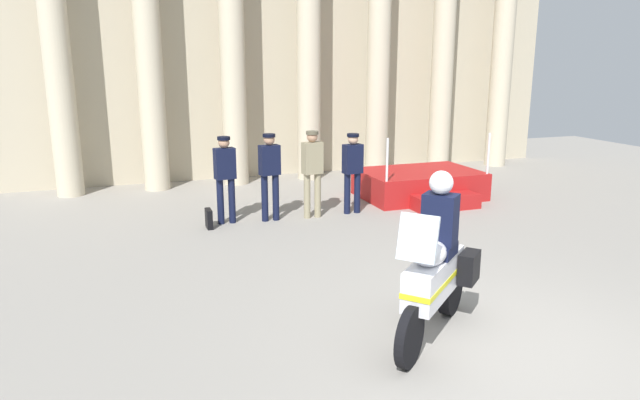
{
  "coord_description": "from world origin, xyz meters",
  "views": [
    {
      "loc": [
        -3.8,
        -4.7,
        3.06
      ],
      "look_at": [
        -1.0,
        3.15,
        1.02
      ],
      "focal_mm": 32.29,
      "sensor_mm": 36.0,
      "label": 1
    }
  ],
  "objects": [
    {
      "name": "officer_in_row_3",
      "position": [
        0.64,
        5.8,
        0.96
      ],
      "size": [
        0.41,
        0.27,
        1.63
      ],
      "rotation": [
        0.0,
        0.0,
        3.28
      ],
      "color": "black",
      "rests_on": "ground_plane"
    },
    {
      "name": "officer_in_row_0",
      "position": [
        -1.91,
        5.91,
        0.99
      ],
      "size": [
        0.41,
        0.27,
        1.67
      ],
      "rotation": [
        0.0,
        0.0,
        3.28
      ],
      "color": "black",
      "rests_on": "ground_plane"
    },
    {
      "name": "officer_in_row_2",
      "position": [
        -0.23,
        5.75,
        1.02
      ],
      "size": [
        0.41,
        0.27,
        1.72
      ],
      "rotation": [
        0.0,
        0.0,
        3.28
      ],
      "color": "gray",
      "rests_on": "ground_plane"
    },
    {
      "name": "colonnade_backdrop",
      "position": [
        0.95,
        10.01,
        4.09
      ],
      "size": [
        15.14,
        1.45,
        7.93
      ],
      "color": "#B6AB91",
      "rests_on": "ground_plane"
    },
    {
      "name": "ground_plane",
      "position": [
        0.0,
        0.0,
        0.0
      ],
      "size": [
        28.0,
        28.0,
        0.0
      ],
      "primitive_type": "plane",
      "color": "gray"
    },
    {
      "name": "motorcycle_with_rider",
      "position": [
        -0.56,
        0.54,
        0.79
      ],
      "size": [
        1.64,
        1.48,
        1.9
      ],
      "rotation": [
        0.0,
        0.0,
        3.87
      ],
      "color": "black",
      "rests_on": "ground_plane"
    },
    {
      "name": "officer_in_row_1",
      "position": [
        -1.07,
        5.81,
        1.0
      ],
      "size": [
        0.41,
        0.27,
        1.7
      ],
      "rotation": [
        0.0,
        0.0,
        3.28
      ],
      "color": "black",
      "rests_on": "ground_plane"
    },
    {
      "name": "reviewing_stand",
      "position": [
        2.63,
        6.5,
        0.3
      ],
      "size": [
        2.61,
        2.29,
        1.51
      ],
      "color": "#A51919",
      "rests_on": "ground_plane"
    },
    {
      "name": "briefcase_on_ground",
      "position": [
        -2.28,
        5.69,
        0.18
      ],
      "size": [
        0.1,
        0.32,
        0.36
      ],
      "primitive_type": "cube",
      "color": "black",
      "rests_on": "ground_plane"
    }
  ]
}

